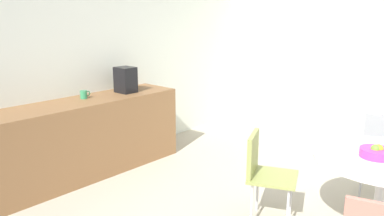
# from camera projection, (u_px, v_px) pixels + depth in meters

# --- Properties ---
(wall_back) EXTENTS (6.00, 0.10, 2.60)m
(wall_back) POSITION_uv_depth(u_px,v_px,m) (84.00, 61.00, 4.77)
(wall_back) COLOR silver
(wall_back) RESTS_ON ground_plane
(counter_block) EXTENTS (2.46, 0.60, 0.90)m
(counter_block) POSITION_uv_depth(u_px,v_px,m) (84.00, 138.00, 4.54)
(counter_block) COLOR brown
(counter_block) RESTS_ON ground_plane
(round_table) EXTENTS (1.12, 1.12, 0.74)m
(round_table) POSITION_uv_depth(u_px,v_px,m) (382.00, 172.00, 3.18)
(round_table) COLOR silver
(round_table) RESTS_ON ground_plane
(chair_gray) EXTENTS (0.52, 0.52, 0.83)m
(chair_gray) POSITION_uv_depth(u_px,v_px,m) (382.00, 146.00, 4.06)
(chair_gray) COLOR silver
(chair_gray) RESTS_ON ground_plane
(chair_olive) EXTENTS (0.55, 0.55, 0.83)m
(chair_olive) POSITION_uv_depth(u_px,v_px,m) (262.00, 167.00, 3.51)
(chair_olive) COLOR silver
(chair_olive) RESTS_ON ground_plane
(fruit_bowl) EXTENTS (0.26, 0.26, 0.11)m
(fruit_bowl) POSITION_uv_depth(u_px,v_px,m) (376.00, 152.00, 3.14)
(fruit_bowl) COLOR #D8338C
(fruit_bowl) RESTS_ON round_table
(mug_white) EXTENTS (0.13, 0.08, 0.09)m
(mug_white) POSITION_uv_depth(u_px,v_px,m) (84.00, 95.00, 4.53)
(mug_white) COLOR #338C59
(mug_white) RESTS_ON counter_block
(coffee_maker) EXTENTS (0.20, 0.24, 0.32)m
(coffee_maker) POSITION_uv_depth(u_px,v_px,m) (126.00, 80.00, 4.86)
(coffee_maker) COLOR black
(coffee_maker) RESTS_ON counter_block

